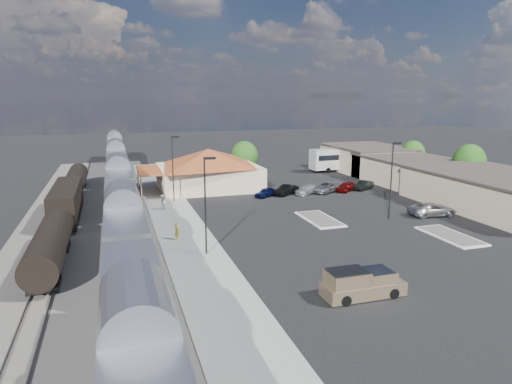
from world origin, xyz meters
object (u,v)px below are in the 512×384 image
object	(u,v)px
station_depot	(208,169)
pickup_truck	(363,284)
suv	(433,209)
coach_bus	(343,158)

from	to	relation	value
station_depot	pickup_truck	distance (m)	42.02
suv	pickup_truck	bearing A→B (deg)	137.06
station_depot	suv	bearing A→B (deg)	-47.66
pickup_truck	suv	bearing A→B (deg)	-48.77
station_depot	pickup_truck	size ratio (longest dim) A/B	3.07
pickup_truck	coach_bus	bearing A→B (deg)	-26.90
station_depot	coach_bus	xyz separation A→B (m)	(28.28, 9.35, -0.67)
station_depot	coach_bus	size ratio (longest dim) A/B	1.36
station_depot	coach_bus	world-z (taller)	station_depot
station_depot	suv	world-z (taller)	station_depot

